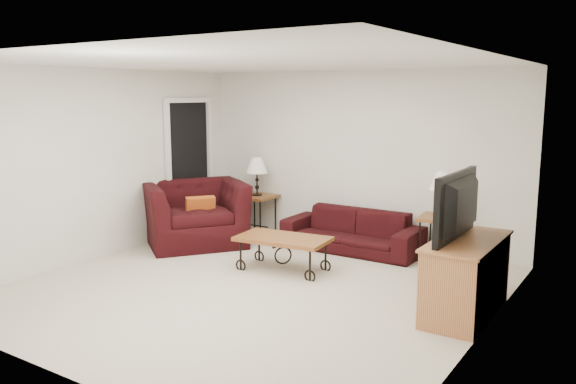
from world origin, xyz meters
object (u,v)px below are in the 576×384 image
Objects in this scene: lamp_left at (257,177)px; backpack at (431,261)px; armchair at (195,213)px; television at (468,206)px; sofa at (352,231)px; lamp_right at (442,194)px; side_table_right at (440,239)px; side_table_left at (257,214)px; tv_stand at (466,277)px; coffee_table at (283,254)px.

lamp_left reaches higher than backpack.
armchair is 4.18m from television.
sofa is 3.27× the size of lamp_right.
lamp_right reaches higher than side_table_right.
side_table_right is at bearing 0.00° from side_table_left.
lamp_left is 2.96m from lamp_right.
tv_stand is 1.15m from backpack.
lamp_left is 1.00× the size of lamp_right.
television is (2.01, -1.53, 0.81)m from sofa.
backpack is (1.36, -0.60, -0.07)m from sofa.
backpack is at bearing -48.33° from armchair.
sofa is 3.27× the size of lamp_left.
lamp_right is at bearing 0.00° from lamp_left.
side_table_left is at bearing 174.16° from sofa.
sofa is at bearing -171.46° from lamp_right.
lamp_left is at bearing -114.36° from television.
lamp_left is 0.52× the size of television.
lamp_right is 1.37× the size of backpack.
tv_stand is at bearing -36.96° from sofa.
lamp_right is (1.20, 0.18, 0.60)m from sofa.
lamp_right reaches higher than sofa.
side_table_right is 3.02m from lamp_left.
coffee_table is (1.46, -1.47, -0.08)m from side_table_left.
sofa is at bearing -171.46° from side_table_right.
armchair is at bearing -161.48° from lamp_right.
coffee_table is (-0.30, -1.29, -0.07)m from sofa.
armchair reaches higher than coffee_table.
lamp_right is 3.48m from armchair.
armchair is at bearing -106.15° from lamp_left.
side_table_right is at bearing 8.54° from sofa.
coffee_table is at bearing -135.52° from side_table_right.
television reaches higher than coffee_table.
side_table_right is at bearing 0.00° from lamp_left.
armchair is 3.46m from backpack.
armchair reaches higher than sofa.
lamp_left reaches higher than coffee_table.
side_table_left is 0.42× the size of armchair.
side_table_right is (1.20, 0.18, 0.01)m from sofa.
side_table_left is 0.52× the size of television.
sofa is 1.38× the size of armchair.
television reaches higher than tv_stand.
side_table_left is 0.52× the size of coffee_table.
coffee_table is at bearing -102.94° from sofa.
sofa reaches higher than coffee_table.
armchair is 1.23× the size of television.
television reaches higher than side_table_right.
tv_stand reaches higher than sofa.
lamp_right is (2.96, 0.00, 0.59)m from side_table_left.
side_table_left is (-1.76, 0.18, 0.01)m from sofa.
side_table_left is at bearing 146.06° from backpack.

